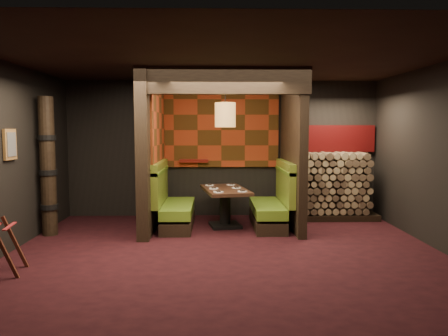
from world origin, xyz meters
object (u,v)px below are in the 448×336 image
dining_table (225,201)px  totem_column (48,167)px  booth_bench_left (172,206)px  pendant_lamp (225,115)px  booth_bench_right (273,206)px  firewood_stack (334,186)px

dining_table → totem_column: 3.20m
booth_bench_left → pendant_lamp: 1.97m
booth_bench_right → pendant_lamp: bearing=-177.0°
pendant_lamp → firewood_stack: size_ratio=0.56×
booth_bench_right → pendant_lamp: 1.93m
booth_bench_left → pendant_lamp: (0.99, -0.05, 1.70)m
booth_bench_left → dining_table: 1.00m
booth_bench_right → firewood_stack: firewood_stack is taller
booth_bench_right → dining_table: (-0.90, 0.00, 0.10)m
pendant_lamp → totem_column: pendant_lamp is taller
dining_table → totem_column: totem_column is taller
booth_bench_left → booth_bench_right: same height
booth_bench_left → pendant_lamp: pendant_lamp is taller
dining_table → pendant_lamp: (0.00, -0.05, 1.61)m
totem_column → pendant_lamp: bearing=9.3°
totem_column → dining_table: bearing=10.2°
pendant_lamp → booth_bench_left: bearing=177.3°
booth_bench_left → dining_table: booth_bench_left is taller
totem_column → firewood_stack: 5.50m
dining_table → pendant_lamp: bearing=-90.0°
booth_bench_left → totem_column: size_ratio=0.67×
pendant_lamp → firewood_stack: bearing=18.3°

